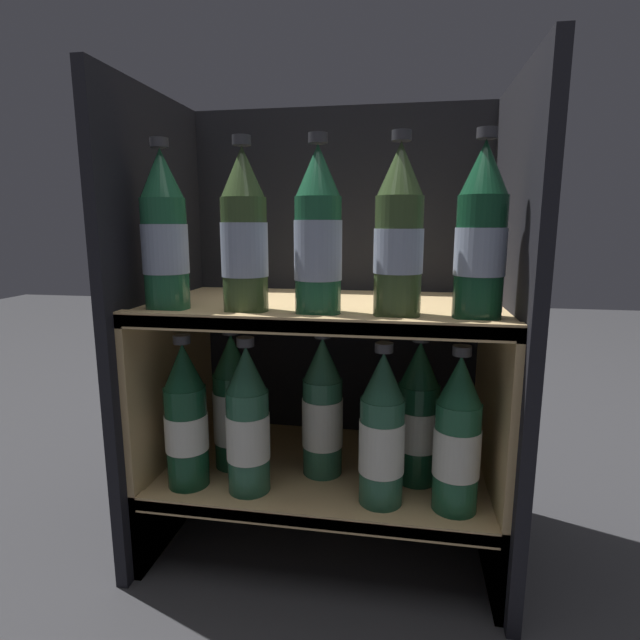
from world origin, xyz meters
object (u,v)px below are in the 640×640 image
Objects in this scene: bottle_upper_front_2 at (318,237)px; bottle_lower_back_1 at (322,411)px; bottle_upper_front_1 at (244,236)px; bottle_upper_front_4 at (481,237)px; bottle_lower_back_2 at (418,417)px; bottle_upper_front_0 at (164,236)px; bottle_upper_front_3 at (399,236)px; bottle_lower_front_2 at (382,434)px; bottle_lower_front_3 at (457,439)px; bottle_lower_front_1 at (248,424)px; bottle_lower_back_0 at (233,406)px; bottle_lower_front_0 at (186,419)px.

bottle_lower_back_1 is (-0.01, 0.08, -0.30)m from bottle_upper_front_2.
bottle_upper_front_1 and bottle_upper_front_4 have the same top height.
bottle_upper_front_2 is 0.35m from bottle_lower_back_2.
bottle_upper_front_4 reaches higher than bottle_lower_back_1.
bottle_lower_back_1 is (0.23, 0.08, -0.30)m from bottle_upper_front_0.
bottle_lower_back_2 is (-0.07, 0.08, -0.30)m from bottle_upper_front_4.
bottle_upper_front_3 is 0.34m from bottle_lower_back_1.
bottle_upper_front_2 is at bearing 180.00° from bottle_upper_front_4.
bottle_upper_front_0 is 1.00× the size of bottle_upper_front_4.
bottle_upper_front_2 is (0.24, 0.00, -0.00)m from bottle_upper_front_0.
bottle_upper_front_2 is at bearing 180.00° from bottle_upper_front_3.
bottle_lower_front_2 is 0.13m from bottle_lower_back_1.
bottle_upper_front_2 reaches higher than bottle_lower_front_3.
bottle_lower_front_1 is at bearing 0.00° from bottle_upper_front_0.
bottle_upper_front_0 reaches higher than bottle_lower_back_0.
bottle_lower_front_1 is (-0.12, 0.00, -0.30)m from bottle_upper_front_2.
bottle_lower_front_3 is at bearing -11.67° from bottle_lower_back_0.
bottle_lower_front_1 and bottle_lower_back_1 have the same top height.
bottle_lower_back_0 is 1.00× the size of bottle_lower_back_2.
bottle_lower_back_0 is at bearing 56.03° from bottle_lower_front_0.
bottle_upper_front_3 is 1.00× the size of bottle_lower_back_1.
bottle_upper_front_1 is 0.11m from bottle_upper_front_2.
bottle_lower_back_1 is at bearing -180.00° from bottle_lower_back_2.
bottle_lower_back_1 is at bearing -0.00° from bottle_lower_back_0.
bottle_upper_front_0 is at bearing -132.55° from bottle_lower_back_0.
bottle_lower_front_1 is at bearing 0.00° from bottle_lower_front_0.
bottle_lower_back_2 is (-0.06, 0.08, 0.00)m from bottle_lower_front_3.
bottle_lower_back_0 is 0.16m from bottle_lower_back_1.
bottle_lower_front_1 is at bearing -143.82° from bottle_lower_back_1.
bottle_lower_front_2 is (0.10, -0.00, -0.30)m from bottle_upper_front_2.
bottle_upper_front_3 is at bearing 0.00° from bottle_lower_front_1.
bottle_upper_front_0 is 0.50m from bottle_lower_back_2.
bottle_lower_front_0 is (0.02, 0.00, -0.30)m from bottle_upper_front_0.
bottle_lower_back_1 is at bearing 160.34° from bottle_lower_front_3.
bottle_lower_front_2 is at bearing -16.35° from bottle_lower_back_0.
bottle_lower_back_1 and bottle_lower_back_2 have the same top height.
bottle_lower_front_0 is at bearing 0.00° from bottle_upper_front_0.
bottle_upper_front_1 is 1.00× the size of bottle_lower_front_1.
bottle_lower_back_0 is (-0.38, 0.08, -0.00)m from bottle_lower_front_3.
bottle_upper_front_2 reaches higher than bottle_lower_front_2.
bottle_upper_front_2 reaches higher than bottle_lower_back_0.
bottle_upper_front_1 is at bearing 180.00° from bottle_lower_front_2.
bottle_upper_front_0 is at bearing -180.00° from bottle_lower_front_0.
bottle_upper_front_1 is at bearing 180.00° from bottle_upper_front_4.
bottle_upper_front_4 reaches higher than bottle_lower_front_3.
bottle_upper_front_0 is 1.00× the size of bottle_upper_front_3.
bottle_lower_front_1 is (-0.00, -0.00, -0.30)m from bottle_upper_front_1.
bottle_upper_front_4 is 0.51m from bottle_lower_back_0.
bottle_lower_back_0 is 1.00× the size of bottle_lower_back_1.
bottle_upper_front_2 is at bearing -0.00° from bottle_upper_front_1.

